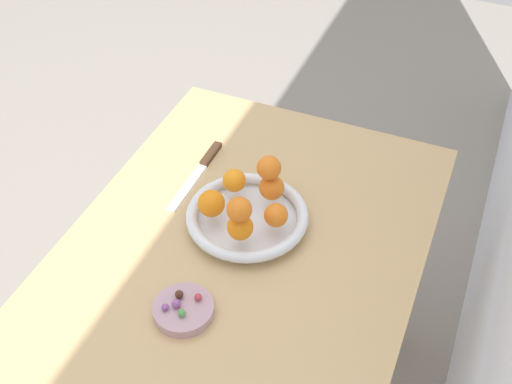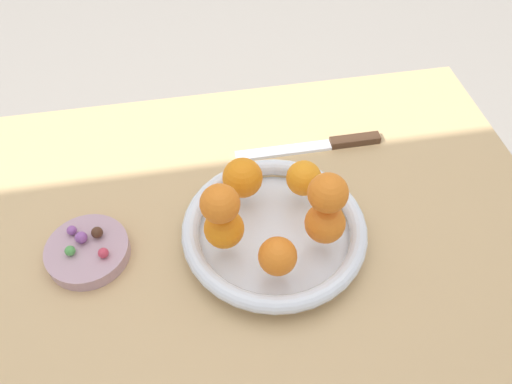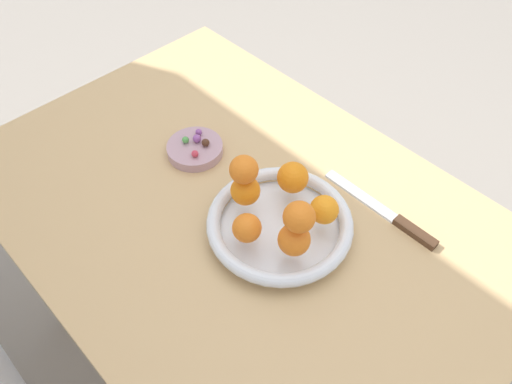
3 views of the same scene
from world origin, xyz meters
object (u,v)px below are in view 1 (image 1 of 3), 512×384
Objects in this scene: orange_2 at (238,227)px; orange_3 at (276,215)px; candy_ball_1 at (179,294)px; knife at (200,169)px; fruit_bowl at (247,217)px; orange_6 at (239,210)px; orange_1 at (211,203)px; candy_ball_2 at (182,313)px; candy_ball_0 at (165,307)px; orange_0 at (234,180)px; candy_ball_3 at (176,304)px; candy_dish at (184,310)px; candy_ball_4 at (198,297)px; orange_4 at (272,188)px; orange_5 at (269,168)px; dining_table at (236,284)px.

orange_3 is at bearing 136.47° from orange_2.
candy_ball_1 reaches higher than knife.
orange_6 is at bearing 12.34° from fruit_bowl.
orange_1 is 4.00× the size of candy_ball_2.
fruit_bowl is at bearing 170.80° from candy_ball_0.
fruit_bowl and candy_ball_1 have the same top height.
orange_0 is 1.00× the size of orange_6.
candy_ball_3 is (0.20, -0.05, -0.09)m from orange_6.
orange_1 is 1.15× the size of orange_3.
candy_ball_4 reaches higher than candy_dish.
candy_dish is 6.74× the size of candy_ball_3.
orange_4 reaches higher than candy_ball_1.
candy_ball_1 is 0.07× the size of knife.
orange_5 is at bearing 170.76° from candy_ball_3.
orange_4 is 0.22× the size of knife.
orange_2 reaches higher than candy_ball_0.
orange_5 is 0.14m from orange_6.
orange_5 is 3.78× the size of candy_ball_0.
orange_0 is 0.34m from candy_ball_3.
candy_ball_0 is 0.06× the size of knife.
candy_dish is 8.33× the size of candy_ball_0.
candy_ball_1 is at bearing 8.55° from orange_1.
orange_2 is 3.14× the size of candy_ball_3.
candy_dish is at bearing -158.02° from candy_ball_2.
orange_6 is at bearing 63.96° from orange_1.
candy_ball_4 is (0.24, -0.07, -0.04)m from orange_3.
candy_ball_4 is at bearing -5.47° from orange_6.
orange_5 is at bearing 158.51° from fruit_bowl.
fruit_bowl is 15.94× the size of candy_ball_1.
orange_5 is (-0.06, 0.03, 0.10)m from fruit_bowl.
fruit_bowl is (-0.10, -0.02, 0.11)m from dining_table.
candy_ball_2 is at bearing -6.05° from orange_2.
candy_ball_0 is (0.29, -0.05, 0.01)m from fruit_bowl.
orange_3 is 0.30m from candy_ball_2.
orange_0 is 3.12× the size of candy_ball_1.
candy_dish is 0.47× the size of knife.
orange_0 reaches higher than dining_table.
candy_dish is 2.10× the size of orange_4.
orange_1 is (-0.24, -0.05, 0.06)m from candy_dish.
orange_1 is (0.04, -0.07, 0.05)m from fruit_bowl.
orange_0 is at bearing -169.47° from candy_ball_4.
orange_1 is 3.52× the size of candy_ball_1.
candy_ball_4 is (0.21, 0.07, -0.04)m from orange_1.
orange_6 is at bearing 44.40° from knife.
candy_ball_2 is (0.35, 0.04, -0.04)m from orange_0.
orange_0 is at bearing -84.40° from orange_4.
candy_ball_2 is (0.26, 0.06, -0.04)m from orange_1.
orange_0 reaches higher than fruit_bowl.
orange_2 is at bearing 9.09° from fruit_bowl.
orange_4 is at bearing 173.05° from candy_ball_2.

